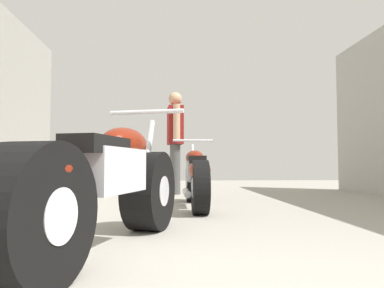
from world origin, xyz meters
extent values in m
plane|color=#9E998E|center=(0.00, 3.23, 0.00)|extent=(15.51, 15.51, 0.00)
cylinder|color=black|center=(-0.69, 2.49, 0.31)|extent=(0.41, 0.66, 0.61)
cylinder|color=silver|center=(-0.69, 2.49, 0.31)|extent=(0.31, 0.30, 0.23)
cylinder|color=black|center=(-1.08, 1.16, 0.31)|extent=(0.41, 0.66, 0.61)
cylinder|color=silver|center=(-1.08, 1.16, 0.31)|extent=(0.31, 0.30, 0.23)
cube|color=silver|center=(-0.89, 1.82, 0.48)|extent=(0.39, 0.65, 0.27)
ellipsoid|color=maroon|center=(-0.83, 2.03, 0.65)|extent=(0.38, 0.55, 0.21)
cube|color=black|center=(-0.94, 1.66, 0.62)|extent=(0.33, 0.50, 0.10)
ellipsoid|color=maroon|center=(-1.07, 1.20, 0.50)|extent=(0.36, 0.47, 0.23)
cylinder|color=silver|center=(-0.70, 2.45, 0.59)|extent=(0.11, 0.25, 0.56)
cylinder|color=silver|center=(-0.71, 2.42, 0.92)|extent=(0.58, 0.20, 0.03)
cylinder|color=silver|center=(-1.10, 1.59, 0.21)|extent=(0.23, 0.53, 0.09)
cylinder|color=black|center=(-0.22, 4.59, 0.28)|extent=(0.16, 0.56, 0.56)
cylinder|color=silver|center=(-0.22, 4.59, 0.28)|extent=(0.17, 0.21, 0.21)
cylinder|color=black|center=(-0.22, 3.33, 0.28)|extent=(0.16, 0.56, 0.56)
cylinder|color=silver|center=(-0.22, 3.33, 0.28)|extent=(0.17, 0.21, 0.21)
cube|color=silver|center=(-0.22, 3.96, 0.44)|extent=(0.21, 0.56, 0.24)
ellipsoid|color=maroon|center=(-0.22, 4.15, 0.59)|extent=(0.23, 0.45, 0.19)
cube|color=black|center=(-0.22, 3.81, 0.57)|extent=(0.19, 0.42, 0.09)
ellipsoid|color=maroon|center=(-0.22, 3.37, 0.45)|extent=(0.23, 0.38, 0.21)
cylinder|color=silver|center=(-0.22, 4.56, 0.54)|extent=(0.04, 0.22, 0.51)
cylinder|color=silver|center=(-0.22, 4.53, 0.84)|extent=(0.54, 0.03, 0.03)
cylinder|color=silver|center=(-0.34, 3.70, 0.20)|extent=(0.08, 0.48, 0.08)
cylinder|color=#4C4C4C|center=(-0.44, 5.84, 0.43)|extent=(0.18, 0.18, 0.86)
cylinder|color=#4C4C4C|center=(-0.46, 6.05, 0.43)|extent=(0.18, 0.18, 0.86)
cube|color=maroon|center=(-0.45, 5.94, 1.19)|extent=(0.29, 0.49, 0.66)
cylinder|color=tan|center=(-0.42, 5.65, 1.22)|extent=(0.13, 0.13, 0.60)
cylinder|color=tan|center=(-0.47, 6.24, 1.22)|extent=(0.13, 0.13, 0.60)
sphere|color=tan|center=(-0.45, 5.94, 1.66)|extent=(0.24, 0.24, 0.24)
camera|label=1|loc=(-0.52, -0.38, 0.52)|focal=33.84mm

